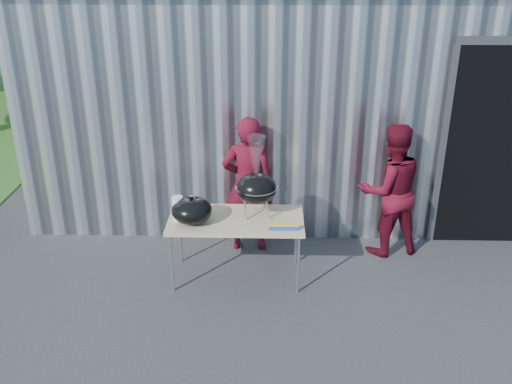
{
  "coord_description": "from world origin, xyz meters",
  "views": [
    {
      "loc": [
        -0.05,
        -4.9,
        3.61
      ],
      "look_at": [
        -0.18,
        0.8,
        1.05
      ],
      "focal_mm": 40.0,
      "sensor_mm": 36.0,
      "label": 1
    }
  ],
  "objects_px": {
    "kettle_grill": "(256,182)",
    "person_bystander": "(390,190)",
    "folding_table": "(236,222)",
    "person_cook": "(248,185)"
  },
  "relations": [
    {
      "from": "folding_table",
      "to": "person_bystander",
      "type": "bearing_deg",
      "value": 19.55
    },
    {
      "from": "kettle_grill",
      "to": "person_cook",
      "type": "distance_m",
      "value": 0.71
    },
    {
      "from": "person_cook",
      "to": "person_bystander",
      "type": "relative_size",
      "value": 1.04
    },
    {
      "from": "kettle_grill",
      "to": "person_bystander",
      "type": "bearing_deg",
      "value": 20.04
    },
    {
      "from": "folding_table",
      "to": "person_cook",
      "type": "distance_m",
      "value": 0.72
    },
    {
      "from": "folding_table",
      "to": "person_cook",
      "type": "height_order",
      "value": "person_cook"
    },
    {
      "from": "kettle_grill",
      "to": "person_cook",
      "type": "xyz_separation_m",
      "value": [
        -0.12,
        0.63,
        -0.31
      ]
    },
    {
      "from": "folding_table",
      "to": "person_bystander",
      "type": "height_order",
      "value": "person_bystander"
    },
    {
      "from": "folding_table",
      "to": "person_bystander",
      "type": "distance_m",
      "value": 1.93
    },
    {
      "from": "folding_table",
      "to": "person_cook",
      "type": "relative_size",
      "value": 0.87
    }
  ]
}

